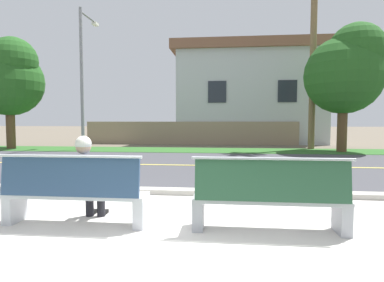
# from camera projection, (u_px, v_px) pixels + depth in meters

# --- Properties ---
(ground_plane) EXTENTS (140.00, 140.00, 0.00)m
(ground_plane) POSITION_uv_depth(u_px,v_px,m) (205.00, 160.00, 11.99)
(ground_plane) COLOR #665B4C
(sidewalk_pavement) EXTENTS (44.00, 3.60, 0.01)m
(sidewalk_pavement) POSITION_uv_depth(u_px,v_px,m) (170.00, 226.00, 4.45)
(sidewalk_pavement) COLOR beige
(sidewalk_pavement) RESTS_ON ground_plane
(curb_edge) EXTENTS (44.00, 0.30, 0.11)m
(curb_edge) POSITION_uv_depth(u_px,v_px,m) (187.00, 192.00, 6.38)
(curb_edge) COLOR #ADA89E
(curb_edge) RESTS_ON ground_plane
(street_asphalt) EXTENTS (52.00, 8.00, 0.01)m
(street_asphalt) POSITION_uv_depth(u_px,v_px,m) (202.00, 165.00, 10.50)
(street_asphalt) COLOR #424247
(street_asphalt) RESTS_ON ground_plane
(road_centre_line) EXTENTS (48.00, 0.14, 0.01)m
(road_centre_line) POSITION_uv_depth(u_px,v_px,m) (202.00, 165.00, 10.50)
(road_centre_line) COLOR #E0CC4C
(road_centre_line) RESTS_ON ground_plane
(far_verge_grass) EXTENTS (48.00, 2.80, 0.02)m
(far_verge_grass) POSITION_uv_depth(u_px,v_px,m) (210.00, 150.00, 15.89)
(far_verge_grass) COLOR #2D6026
(far_verge_grass) RESTS_ON ground_plane
(bench_left) EXTENTS (1.99, 0.48, 1.01)m
(bench_left) POSITION_uv_depth(u_px,v_px,m) (74.00, 193.00, 4.45)
(bench_left) COLOR silver
(bench_left) RESTS_ON ground_plane
(bench_right) EXTENTS (1.99, 0.48, 1.01)m
(bench_right) POSITION_uv_depth(u_px,v_px,m) (270.00, 198.00, 4.17)
(bench_right) COLOR #9EA0A8
(bench_right) RESTS_ON ground_plane
(seated_person_blue) EXTENTS (0.52, 0.68, 1.25)m
(seated_person_blue) POSITION_uv_depth(u_px,v_px,m) (87.00, 176.00, 4.59)
(seated_person_blue) COLOR black
(seated_person_blue) RESTS_ON ground_plane
(streetlamp) EXTENTS (0.24, 2.10, 6.98)m
(streetlamp) POSITION_uv_depth(u_px,v_px,m) (83.00, 70.00, 16.10)
(streetlamp) COLOR gray
(streetlamp) RESTS_ON ground_plane
(shade_tree_far_left) EXTENTS (3.45, 3.45, 5.68)m
(shade_tree_far_left) POSITION_uv_depth(u_px,v_px,m) (10.00, 77.00, 16.64)
(shade_tree_far_left) COLOR brown
(shade_tree_far_left) RESTS_ON ground_plane
(shade_tree_left) EXTENTS (3.55, 3.55, 5.86)m
(shade_tree_left) POSITION_uv_depth(u_px,v_px,m) (347.00, 70.00, 14.84)
(shade_tree_left) COLOR brown
(shade_tree_left) RESTS_ON ground_plane
(garden_wall) EXTENTS (13.00, 0.36, 1.40)m
(garden_wall) POSITION_uv_depth(u_px,v_px,m) (190.00, 133.00, 19.85)
(garden_wall) COLOR gray
(garden_wall) RESTS_ON ground_plane
(house_across_street) EXTENTS (9.93, 6.91, 6.42)m
(house_across_street) POSITION_uv_depth(u_px,v_px,m) (248.00, 95.00, 22.48)
(house_across_street) COLOR #B7BCC1
(house_across_street) RESTS_ON ground_plane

